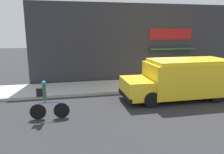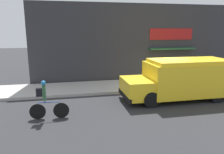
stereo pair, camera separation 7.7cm
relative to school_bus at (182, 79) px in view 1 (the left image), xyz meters
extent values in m
plane|color=#2B2B2D|center=(-0.30, 1.53, -1.13)|extent=(70.00, 70.00, 0.00)
cube|color=#ADAAA3|center=(-0.30, 3.02, -1.05)|extent=(28.00, 2.97, 0.16)
cube|color=#2D2D33|center=(-0.30, 4.71, 1.64)|extent=(16.56, 0.18, 5.54)
cube|color=maroon|center=(1.56, 4.60, 2.27)|extent=(3.36, 0.05, 0.82)
cube|color=#235633|center=(1.56, 4.34, 1.22)|extent=(3.52, 0.57, 0.10)
cube|color=yellow|center=(0.38, 0.00, 0.01)|extent=(4.56, 2.25, 1.73)
cube|color=yellow|center=(-2.58, 0.00, -0.38)|extent=(1.36, 2.07, 0.95)
cube|color=yellow|center=(0.38, 0.00, 0.96)|extent=(4.19, 2.07, 0.17)
cube|color=black|center=(-3.22, 0.00, -0.76)|extent=(0.12, 2.20, 0.24)
cube|color=red|center=(-0.87, 1.37, 0.10)|extent=(0.02, 0.44, 0.44)
cylinder|color=black|center=(-2.13, 0.96, -0.74)|extent=(0.79, 0.26, 0.79)
cylinder|color=black|center=(-2.13, -0.97, -0.74)|extent=(0.79, 0.26, 0.79)
cylinder|color=black|center=(1.53, 0.97, -0.74)|extent=(0.79, 0.26, 0.79)
cylinder|color=black|center=(1.54, -0.96, -0.74)|extent=(0.79, 0.26, 0.79)
cylinder|color=black|center=(-6.42, -1.38, -0.79)|extent=(0.68, 0.08, 0.68)
cylinder|color=black|center=(-7.41, -1.33, -0.79)|extent=(0.68, 0.08, 0.68)
cylinder|color=#234793|center=(-6.92, -1.35, -0.40)|extent=(0.94, 0.09, 0.04)
cylinder|color=#234793|center=(-7.09, -1.34, -0.34)|extent=(0.04, 0.04, 0.12)
cube|color=#2D5B38|center=(-7.09, -1.34, 0.03)|extent=(0.13, 0.21, 0.63)
sphere|color=#2375B7|center=(-7.09, -1.34, 0.45)|extent=(0.20, 0.20, 0.20)
cube|color=black|center=(-7.28, -1.33, 0.06)|extent=(0.27, 0.15, 0.36)
cylinder|color=slate|center=(4.34, 2.08, 0.25)|extent=(0.07, 0.07, 2.44)
cylinder|color=#2D5138|center=(2.69, 3.16, -0.57)|extent=(0.46, 0.46, 0.80)
cylinder|color=black|center=(2.69, 3.16, -0.16)|extent=(0.47, 0.47, 0.04)
camera|label=1|loc=(-6.19, -10.52, 2.66)|focal=35.00mm
camera|label=2|loc=(-6.11, -10.53, 2.66)|focal=35.00mm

